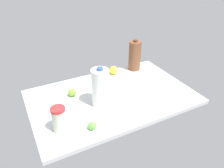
# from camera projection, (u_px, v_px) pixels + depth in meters

# --- Properties ---
(countertop) EXTENTS (1.20, 0.76, 0.03)m
(countertop) POSITION_uv_depth(u_px,v_px,m) (112.00, 97.00, 1.65)
(countertop) COLOR silver
(countertop) RESTS_ON ground
(milk_jug) EXTENTS (0.12, 0.12, 0.29)m
(milk_jug) POSITION_uv_depth(u_px,v_px,m) (100.00, 88.00, 1.48)
(milk_jug) COLOR white
(milk_jug) RESTS_ON countertop
(chocolate_milk_jug) EXTENTS (0.11, 0.11, 0.28)m
(chocolate_milk_jug) POSITION_uv_depth(u_px,v_px,m) (135.00, 56.00, 1.94)
(chocolate_milk_jug) COLOR brown
(chocolate_milk_jug) RESTS_ON countertop
(tumbler_cup) EXTENTS (0.09, 0.09, 0.17)m
(tumbler_cup) POSITION_uv_depth(u_px,v_px,m) (59.00, 119.00, 1.28)
(tumbler_cup) COLOR beige
(tumbler_cup) RESTS_ON countertop
(lemon_beside_bowl) EXTENTS (0.07, 0.07, 0.07)m
(lemon_beside_bowl) POSITION_uv_depth(u_px,v_px,m) (114.00, 70.00, 1.91)
(lemon_beside_bowl) COLOR yellow
(lemon_beside_bowl) RESTS_ON countertop
(lime_loose) EXTENTS (0.05, 0.05, 0.05)m
(lime_loose) POSITION_uv_depth(u_px,v_px,m) (92.00, 126.00, 1.32)
(lime_loose) COLOR #62B93E
(lime_loose) RESTS_ON countertop
(lime_near_front) EXTENTS (0.06, 0.06, 0.06)m
(lime_near_front) POSITION_uv_depth(u_px,v_px,m) (72.00, 92.00, 1.62)
(lime_near_front) COLOR #6FA82F
(lime_near_front) RESTS_ON countertop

